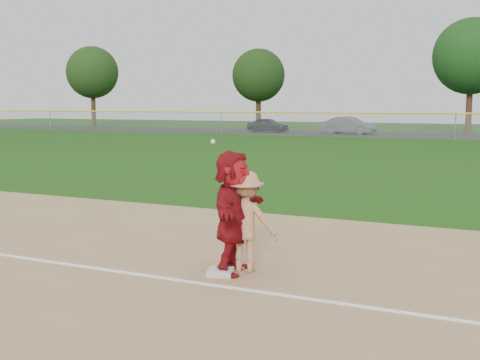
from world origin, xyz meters
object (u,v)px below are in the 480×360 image
at_px(car_mid, 349,125).
at_px(base_runner, 233,212).
at_px(first_base, 220,272).
at_px(car_left, 268,125).

bearing_deg(car_mid, base_runner, -158.18).
xyz_separation_m(base_runner, car_mid, (-10.19, 45.12, -0.21)).
bearing_deg(base_runner, car_mid, 4.53).
height_order(first_base, car_left, car_left).
xyz_separation_m(first_base, car_left, (-18.14, 45.60, 0.64)).
relative_size(first_base, base_runner, 0.20).
bearing_deg(car_left, first_base, -152.79).
height_order(first_base, base_runner, base_runner).
height_order(base_runner, car_left, base_runner).
bearing_deg(base_runner, first_base, 147.06).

